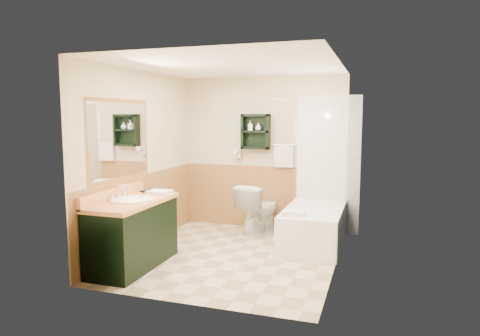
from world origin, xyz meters
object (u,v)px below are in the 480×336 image
Objects in this scene: vanity at (133,233)px; soap_bottle_b at (258,128)px; hair_dryer at (238,153)px; soap_bottle_a at (250,128)px; bathtub at (314,226)px; vanity_book at (146,183)px; toilet at (259,209)px; wall_shelf at (256,132)px.

soap_bottle_b is at bearing 66.33° from vanity.
hair_dryer is at bearing 175.03° from soap_bottle_b.
vanity is 8.29× the size of soap_bottle_a.
soap_bottle_a is (-1.11, 0.59, 1.34)m from bathtub.
bathtub is 6.64× the size of vanity_book.
vanity is 5.62× the size of vanity_book.
bathtub is 9.79× the size of soap_bottle_a.
bathtub is 1.96× the size of toilet.
bathtub is 0.96m from toilet.
vanity_book is at bearing -115.72° from hair_dryer.
toilet is at bearing 159.50° from bathtub.
wall_shelf is 1.98m from vanity_book.
bathtub is at bearing -25.11° from hair_dryer.
soap_bottle_a is at bearing -7.97° from hair_dryer.
bathtub is 1.77m from soap_bottle_b.
soap_bottle_a is (0.81, 2.14, 1.20)m from vanity.
vanity_book is (-1.06, -1.55, -0.63)m from wall_shelf.
soap_bottle_a reaches higher than bathtub.
vanity is at bearing -113.67° from soap_bottle_b.
toilet is at bearing 61.42° from vanity.
vanity is at bearing 80.16° from toilet.
soap_bottle_b is at bearing 0.00° from soap_bottle_a.
soap_bottle_b is at bearing 148.92° from bathtub.
soap_bottle_a is at bearing -30.90° from toilet.
soap_bottle_a reaches higher than toilet.
soap_bottle_b is (-0.09, 0.26, 1.24)m from toilet.
wall_shelf is 1.21m from toilet.
hair_dryer is at bearing 154.89° from bathtub.
hair_dryer is at bearing 175.24° from wall_shelf.
vanity_book is 1.47× the size of soap_bottle_a.
toilet is at bearing -71.12° from soap_bottle_b.
hair_dryer is 1.77m from vanity_book.
hair_dryer is 0.31× the size of toilet.
hair_dryer is 0.19× the size of vanity.
hair_dryer is at bearing 74.69° from vanity.
vanity_book is at bearing 65.98° from toilet.
vanity is at bearing -110.68° from soap_bottle_a.
vanity_book is at bearing 105.46° from vanity.
hair_dryer is 0.16× the size of bathtub.
soap_bottle_b reaches higher than vanity.
toilet is (0.13, -0.26, -1.18)m from wall_shelf.
bathtub is (1.33, -0.62, -0.94)m from hair_dryer.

